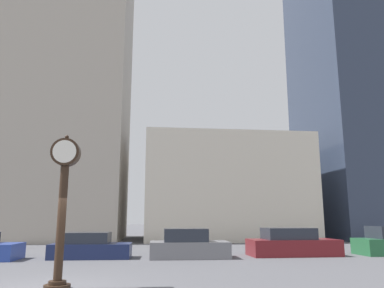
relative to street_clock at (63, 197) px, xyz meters
The scene contains 7 objects.
building_tall_tower 27.62m from the street_clock, 102.28° to the left, with size 10.66×12.00×30.71m.
building_storefront_row 25.72m from the street_clock, 68.81° to the left, with size 14.32×12.00×9.05m.
building_glass_modern 36.14m from the street_clock, 45.59° to the left, with size 9.60×12.00×32.40m.
street_clock is the anchor object (origin of this frame).
car_navy 8.29m from the street_clock, 92.38° to the left, with size 3.88×1.85×1.23m.
car_grey 9.05m from the street_clock, 59.82° to the left, with size 3.89×1.99×1.41m.
car_maroon 12.96m from the street_clock, 39.28° to the left, with size 4.62×1.99×1.42m.
Camera 1 is at (2.69, -11.19, 1.95)m, focal length 35.00 mm.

